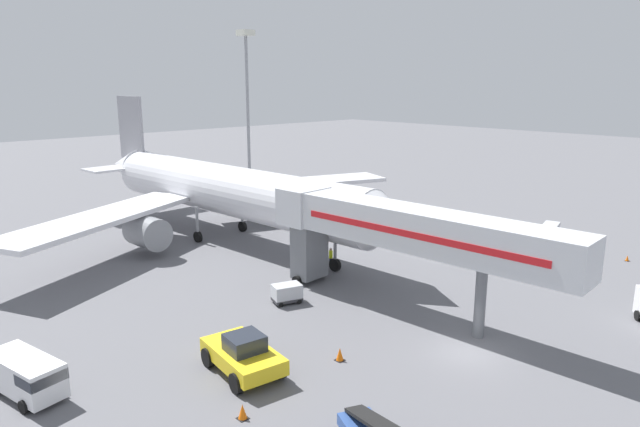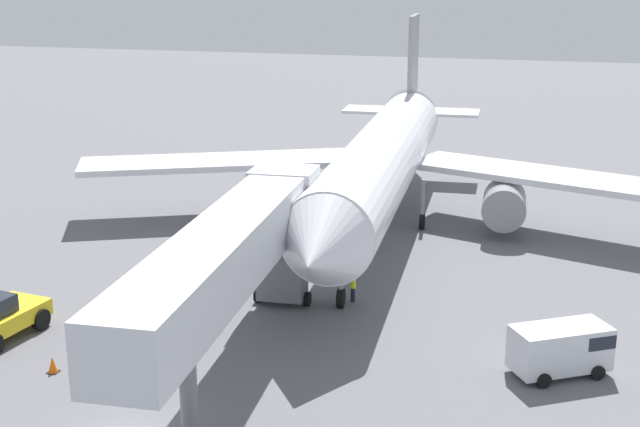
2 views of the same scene
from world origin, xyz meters
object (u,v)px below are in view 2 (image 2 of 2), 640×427
at_px(service_van_mid_right, 563,347).
at_px(baggage_cart_rear_right, 196,297).
at_px(ground_crew_worker_midground, 353,286).
at_px(airplane_at_gate, 383,161).
at_px(safety_cone_charlie, 53,365).
at_px(jet_bridge, 236,251).

relative_size(service_van_mid_right, baggage_cart_rear_right, 2.07).
bearing_deg(baggage_cart_rear_right, ground_crew_worker_midground, 23.90).
bearing_deg(airplane_at_gate, service_van_mid_right, -58.31).
height_order(airplane_at_gate, service_van_mid_right, airplane_at_gate).
bearing_deg(baggage_cart_rear_right, safety_cone_charlie, -111.44).
bearing_deg(airplane_at_gate, jet_bridge, -94.77).
relative_size(airplane_at_gate, baggage_cart_rear_right, 19.64).
bearing_deg(safety_cone_charlie, ground_crew_worker_midground, 47.13).
bearing_deg(jet_bridge, baggage_cart_rear_right, 128.11).
xyz_separation_m(ground_crew_worker_midground, safety_cone_charlie, (-11.37, -12.25, -0.53)).
relative_size(airplane_at_gate, ground_crew_worker_midground, 26.76).
bearing_deg(service_van_mid_right, baggage_cart_rear_right, 172.27).
distance_m(ground_crew_worker_midground, safety_cone_charlie, 16.72).
xyz_separation_m(jet_bridge, baggage_cart_rear_right, (-4.70, 6.00, -5.00)).
relative_size(baggage_cart_rear_right, safety_cone_charlie, 3.05).
distance_m(airplane_at_gate, service_van_mid_right, 24.19).
height_order(airplane_at_gate, ground_crew_worker_midground, airplane_at_gate).
height_order(airplane_at_gate, safety_cone_charlie, airplane_at_gate).
xyz_separation_m(jet_bridge, service_van_mid_right, (14.54, 3.38, -4.46)).
bearing_deg(airplane_at_gate, ground_crew_worker_midground, -84.95).
xyz_separation_m(airplane_at_gate, ground_crew_worker_midground, (1.26, -14.21, -4.04)).
relative_size(baggage_cart_rear_right, ground_crew_worker_midground, 1.36).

